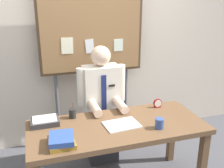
{
  "coord_description": "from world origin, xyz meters",
  "views": [
    {
      "loc": [
        -0.72,
        -2.12,
        1.93
      ],
      "look_at": [
        0.0,
        0.18,
        1.09
      ],
      "focal_mm": 42.44,
      "sensor_mm": 36.0,
      "label": 1
    }
  ],
  "objects_px": {
    "desk_clock": "(158,103)",
    "pen_holder": "(72,113)",
    "desk": "(117,133)",
    "coffee_mug": "(159,123)",
    "open_notebook": "(122,125)",
    "person": "(102,110)",
    "bulletin_board": "(91,25)",
    "paper_tray": "(45,121)",
    "book_stack": "(61,140)"
  },
  "relations": [
    {
      "from": "bulletin_board",
      "to": "open_notebook",
      "type": "height_order",
      "value": "bulletin_board"
    },
    {
      "from": "book_stack",
      "to": "open_notebook",
      "type": "relative_size",
      "value": 0.79
    },
    {
      "from": "desk",
      "to": "person",
      "type": "distance_m",
      "value": 0.58
    },
    {
      "from": "book_stack",
      "to": "coffee_mug",
      "type": "relative_size",
      "value": 2.64
    },
    {
      "from": "open_notebook",
      "to": "pen_holder",
      "type": "bearing_deg",
      "value": 144.73
    },
    {
      "from": "bulletin_board",
      "to": "pen_holder",
      "type": "relative_size",
      "value": 13.75
    },
    {
      "from": "bulletin_board",
      "to": "desk_clock",
      "type": "xyz_separation_m",
      "value": [
        0.54,
        -0.74,
        -0.77
      ]
    },
    {
      "from": "desk_clock",
      "to": "paper_tray",
      "type": "height_order",
      "value": "desk_clock"
    },
    {
      "from": "person",
      "to": "open_notebook",
      "type": "xyz_separation_m",
      "value": [
        0.03,
        -0.6,
        0.1
      ]
    },
    {
      "from": "book_stack",
      "to": "coffee_mug",
      "type": "distance_m",
      "value": 0.89
    },
    {
      "from": "bulletin_board",
      "to": "paper_tray",
      "type": "height_order",
      "value": "bulletin_board"
    },
    {
      "from": "desk",
      "to": "open_notebook",
      "type": "bearing_deg",
      "value": -30.61
    },
    {
      "from": "person",
      "to": "open_notebook",
      "type": "height_order",
      "value": "person"
    },
    {
      "from": "desk",
      "to": "desk_clock",
      "type": "bearing_deg",
      "value": 25.04
    },
    {
      "from": "coffee_mug",
      "to": "paper_tray",
      "type": "xyz_separation_m",
      "value": [
        -1.0,
        0.4,
        -0.02
      ]
    },
    {
      "from": "desk_clock",
      "to": "pen_holder",
      "type": "bearing_deg",
      "value": 178.81
    },
    {
      "from": "bulletin_board",
      "to": "coffee_mug",
      "type": "distance_m",
      "value": 1.44
    },
    {
      "from": "person",
      "to": "paper_tray",
      "type": "bearing_deg",
      "value": -151.54
    },
    {
      "from": "book_stack",
      "to": "paper_tray",
      "type": "xyz_separation_m",
      "value": [
        -0.11,
        0.41,
        -0.01
      ]
    },
    {
      "from": "desk",
      "to": "desk_clock",
      "type": "distance_m",
      "value": 0.62
    },
    {
      "from": "desk",
      "to": "bulletin_board",
      "type": "distance_m",
      "value": 1.35
    },
    {
      "from": "person",
      "to": "desk_clock",
      "type": "bearing_deg",
      "value": -30.51
    },
    {
      "from": "desk",
      "to": "desk_clock",
      "type": "height_order",
      "value": "desk_clock"
    },
    {
      "from": "pen_holder",
      "to": "paper_tray",
      "type": "height_order",
      "value": "pen_holder"
    },
    {
      "from": "book_stack",
      "to": "pen_holder",
      "type": "bearing_deg",
      "value": 70.23
    },
    {
      "from": "person",
      "to": "coffee_mug",
      "type": "xyz_separation_m",
      "value": [
        0.35,
        -0.75,
        0.14
      ]
    },
    {
      "from": "desk_clock",
      "to": "paper_tray",
      "type": "xyz_separation_m",
      "value": [
        -1.2,
        -0.03,
        -0.02
      ]
    },
    {
      "from": "pen_holder",
      "to": "paper_tray",
      "type": "xyz_separation_m",
      "value": [
        -0.27,
        -0.05,
        -0.02
      ]
    },
    {
      "from": "bulletin_board",
      "to": "paper_tray",
      "type": "xyz_separation_m",
      "value": [
        -0.65,
        -0.77,
        -0.79
      ]
    },
    {
      "from": "person",
      "to": "coffee_mug",
      "type": "distance_m",
      "value": 0.84
    },
    {
      "from": "bulletin_board",
      "to": "open_notebook",
      "type": "bearing_deg",
      "value": -88.08
    },
    {
      "from": "desk",
      "to": "coffee_mug",
      "type": "xyz_separation_m",
      "value": [
        0.35,
        -0.18,
        0.14
      ]
    },
    {
      "from": "bulletin_board",
      "to": "desk_clock",
      "type": "bearing_deg",
      "value": -53.55
    },
    {
      "from": "person",
      "to": "open_notebook",
      "type": "bearing_deg",
      "value": -86.75
    },
    {
      "from": "open_notebook",
      "to": "book_stack",
      "type": "bearing_deg",
      "value": -163.41
    },
    {
      "from": "coffee_mug",
      "to": "paper_tray",
      "type": "height_order",
      "value": "coffee_mug"
    },
    {
      "from": "open_notebook",
      "to": "paper_tray",
      "type": "xyz_separation_m",
      "value": [
        -0.69,
        0.24,
        0.02
      ]
    },
    {
      "from": "person",
      "to": "paper_tray",
      "type": "height_order",
      "value": "person"
    },
    {
      "from": "book_stack",
      "to": "pen_holder",
      "type": "xyz_separation_m",
      "value": [
        0.17,
        0.47,
        0.01
      ]
    },
    {
      "from": "desk",
      "to": "coffee_mug",
      "type": "height_order",
      "value": "coffee_mug"
    },
    {
      "from": "book_stack",
      "to": "coffee_mug",
      "type": "height_order",
      "value": "coffee_mug"
    },
    {
      "from": "open_notebook",
      "to": "bulletin_board",
      "type": "bearing_deg",
      "value": 91.92
    },
    {
      "from": "desk_clock",
      "to": "desk",
      "type": "bearing_deg",
      "value": -154.96
    },
    {
      "from": "desk_clock",
      "to": "pen_holder",
      "type": "relative_size",
      "value": 0.61
    },
    {
      "from": "desk_clock",
      "to": "paper_tray",
      "type": "distance_m",
      "value": 1.2
    },
    {
      "from": "desk",
      "to": "desk_clock",
      "type": "relative_size",
      "value": 17.21
    },
    {
      "from": "person",
      "to": "coffee_mug",
      "type": "bearing_deg",
      "value": -65.35
    },
    {
      "from": "desk_clock",
      "to": "coffee_mug",
      "type": "relative_size",
      "value": 1.0
    },
    {
      "from": "coffee_mug",
      "to": "paper_tray",
      "type": "relative_size",
      "value": 0.37
    },
    {
      "from": "open_notebook",
      "to": "coffee_mug",
      "type": "relative_size",
      "value": 3.32
    }
  ]
}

